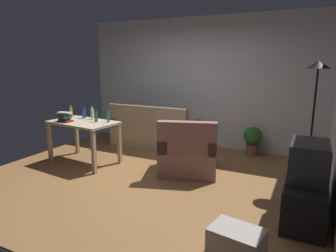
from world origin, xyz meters
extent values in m
cube|color=olive|center=(0.00, 0.00, -0.01)|extent=(5.20, 4.40, 0.02)
cube|color=silver|center=(0.00, 2.20, 1.35)|extent=(5.20, 0.10, 2.70)
cube|color=tan|center=(-0.78, 1.65, 0.20)|extent=(1.77, 0.84, 0.40)
cube|color=tan|center=(-0.78, 1.31, 0.66)|extent=(1.77, 0.16, 0.52)
cube|color=tan|center=(0.02, 1.65, 0.51)|extent=(0.16, 0.84, 0.22)
cube|color=tan|center=(-1.58, 1.65, 0.51)|extent=(0.16, 0.84, 0.22)
cube|color=black|center=(2.25, -0.25, 0.24)|extent=(0.44, 1.10, 0.48)
cube|color=#2D2D33|center=(2.25, -0.25, 0.70)|extent=(0.40, 0.60, 0.44)
cube|color=black|center=(2.46, -0.25, 0.70)|extent=(0.01, 0.52, 0.36)
cylinder|color=black|center=(2.25, 0.72, 0.01)|extent=(0.26, 0.26, 0.03)
cylinder|color=black|center=(2.25, 0.72, 0.87)|extent=(0.03, 0.03, 1.68)
cone|color=black|center=(2.25, 0.72, 1.76)|extent=(0.32, 0.32, 0.10)
cube|color=#C6B28E|center=(-1.40, 0.14, 0.74)|extent=(1.27, 0.82, 0.04)
cube|color=tan|center=(-1.99, -0.11, 0.36)|extent=(0.07, 0.07, 0.72)
cube|color=tan|center=(-0.88, -0.23, 0.36)|extent=(0.07, 0.07, 0.72)
cube|color=tan|center=(-1.93, 0.50, 0.36)|extent=(0.07, 0.07, 0.72)
cube|color=tan|center=(-0.81, 0.39, 0.36)|extent=(0.07, 0.07, 0.72)
cylinder|color=brown|center=(1.25, 1.90, 0.11)|extent=(0.24, 0.24, 0.22)
sphere|color=#2D6B28|center=(1.25, 1.90, 0.39)|extent=(0.36, 0.36, 0.36)
cube|color=#996B66|center=(0.46, 0.53, 0.20)|extent=(1.11, 1.08, 0.40)
cube|color=#8C625D|center=(0.57, 0.20, 0.66)|extent=(0.91, 0.43, 0.52)
cube|color=#926661|center=(0.81, 0.64, 0.51)|extent=(0.41, 0.85, 0.22)
cube|color=#926661|center=(0.11, 0.41, 0.51)|extent=(0.41, 0.85, 0.22)
cube|color=#A8A399|center=(1.72, -1.35, 0.15)|extent=(0.53, 0.41, 0.30)
cylinder|color=#BCB24C|center=(-1.85, 0.32, 0.86)|extent=(0.06, 0.06, 0.19)
cylinder|color=#BCB24C|center=(-1.85, 0.32, 0.97)|extent=(0.03, 0.03, 0.04)
cylinder|color=#2347A3|center=(-1.60, 0.39, 0.85)|extent=(0.06, 0.06, 0.18)
cylinder|color=#2347A3|center=(-1.60, 0.39, 0.96)|extent=(0.03, 0.03, 0.04)
cylinder|color=silver|center=(-1.38, 0.36, 0.86)|extent=(0.06, 0.06, 0.20)
cylinder|color=silver|center=(-1.38, 0.36, 0.98)|extent=(0.03, 0.03, 0.04)
cylinder|color=#1E722D|center=(-1.17, 0.21, 0.85)|extent=(0.06, 0.06, 0.17)
cylinder|color=#1E722D|center=(-1.17, 0.21, 0.95)|extent=(0.03, 0.03, 0.04)
cylinder|color=teal|center=(-0.95, 0.27, 0.85)|extent=(0.04, 0.04, 0.17)
cylinder|color=teal|center=(-0.95, 0.27, 0.95)|extent=(0.02, 0.02, 0.04)
cube|color=maroon|center=(-1.66, -0.02, 0.77)|extent=(0.25, 0.18, 0.03)
cube|color=navy|center=(-1.68, -0.02, 0.81)|extent=(0.19, 0.17, 0.04)
cube|color=#236B33|center=(-1.66, -0.02, 0.85)|extent=(0.18, 0.18, 0.04)
cube|color=#333338|center=(-1.68, -0.02, 0.89)|extent=(0.18, 0.14, 0.03)
cube|color=beige|center=(-1.67, -0.02, 0.92)|extent=(0.26, 0.17, 0.03)
camera|label=1|loc=(2.23, -3.83, 1.81)|focal=31.79mm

